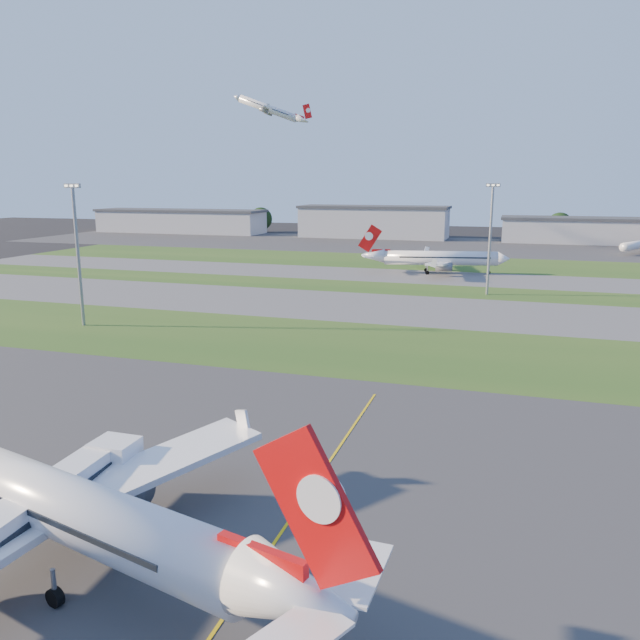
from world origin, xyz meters
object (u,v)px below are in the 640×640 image
at_px(airliner_parked, 55,504).
at_px(light_mast_centre, 490,232).
at_px(light_mast_west, 77,246).
at_px(mini_jet_near, 638,245).
at_px(airliner_taxiing, 439,258).

distance_m(airliner_parked, light_mast_centre, 121.89).
bearing_deg(light_mast_west, airliner_parked, -53.50).
bearing_deg(mini_jet_near, airliner_parked, -167.25).
height_order(light_mast_west, light_mast_centre, same).
bearing_deg(airliner_parked, airliner_taxiing, 101.22).
height_order(airliner_parked, light_mast_centre, light_mast_centre).
distance_m(light_mast_west, light_mast_centre, 89.64).
distance_m(mini_jet_near, light_mast_west, 203.52).
bearing_deg(light_mast_centre, airliner_parked, -101.03).
height_order(airliner_taxiing, light_mast_west, light_mast_west).
relative_size(airliner_taxiing, mini_jet_near, 1.56).
xyz_separation_m(airliner_taxiing, light_mast_west, (-54.79, -88.35, 10.40)).
height_order(airliner_parked, mini_jet_near, airliner_parked).
relative_size(airliner_parked, light_mast_west, 1.59).
height_order(airliner_taxiing, mini_jet_near, airliner_taxiing).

